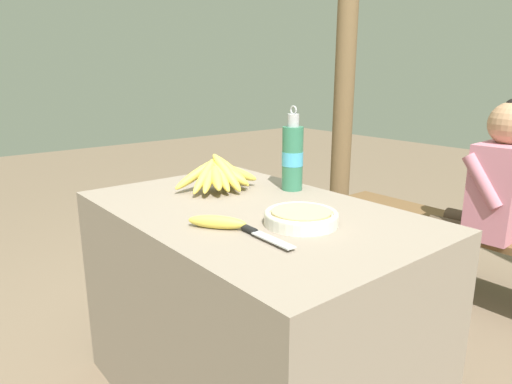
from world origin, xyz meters
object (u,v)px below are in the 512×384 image
at_px(loose_banana_front, 217,222).
at_px(seated_vendor, 491,192).
at_px(serving_bowl, 301,217).
at_px(water_bottle, 292,157).
at_px(banana_bunch_ripe, 220,174).
at_px(wooden_bench, 500,245).
at_px(support_post_near, 346,58).
at_px(knife, 259,234).

distance_m(loose_banana_front, seated_vendor, 1.53).
relative_size(serving_bowl, water_bottle, 0.69).
bearing_deg(loose_banana_front, banana_bunch_ripe, 143.70).
relative_size(water_bottle, wooden_bench, 0.17).
height_order(loose_banana_front, wooden_bench, loose_banana_front).
distance_m(water_bottle, loose_banana_front, 0.51).
height_order(serving_bowl, wooden_bench, serving_bowl).
height_order(banana_bunch_ripe, wooden_bench, banana_bunch_ripe).
bearing_deg(seated_vendor, loose_banana_front, 83.16).
distance_m(banana_bunch_ripe, serving_bowl, 0.47).
bearing_deg(water_bottle, support_post_near, 123.26).
xyz_separation_m(serving_bowl, knife, (0.01, -0.16, -0.01)).
height_order(serving_bowl, knife, serving_bowl).
bearing_deg(serving_bowl, water_bottle, 140.15).
xyz_separation_m(banana_bunch_ripe, loose_banana_front, (0.34, -0.25, -0.05)).
height_order(serving_bowl, seated_vendor, seated_vendor).
xyz_separation_m(serving_bowl, water_bottle, (-0.31, 0.26, 0.10)).
relative_size(water_bottle, knife, 1.53).
height_order(banana_bunch_ripe, serving_bowl, banana_bunch_ripe).
xyz_separation_m(knife, support_post_near, (-1.13, 1.66, 0.50)).
bearing_deg(serving_bowl, seated_vendor, 91.42).
xyz_separation_m(serving_bowl, seated_vendor, (-0.03, 1.31, -0.15)).
bearing_deg(serving_bowl, loose_banana_front, -120.87).
height_order(banana_bunch_ripe, support_post_near, support_post_near).
xyz_separation_m(banana_bunch_ripe, support_post_near, (-0.66, 1.46, 0.45)).
bearing_deg(serving_bowl, support_post_near, 126.86).
bearing_deg(knife, seated_vendor, 93.20).
relative_size(wooden_bench, support_post_near, 0.76).
distance_m(loose_banana_front, knife, 0.14).
xyz_separation_m(loose_banana_front, seated_vendor, (0.09, 1.52, -0.15)).
bearing_deg(knife, wooden_bench, 90.90).
height_order(banana_bunch_ripe, water_bottle, water_bottle).
distance_m(banana_bunch_ripe, loose_banana_front, 0.42).
bearing_deg(water_bottle, wooden_bench, 72.72).
xyz_separation_m(seated_vendor, support_post_near, (-1.09, 0.19, 0.64)).
distance_m(serving_bowl, seated_vendor, 1.32).
xyz_separation_m(banana_bunch_ripe, serving_bowl, (0.46, -0.04, -0.04)).
bearing_deg(knife, serving_bowl, 93.74).
height_order(knife, seated_vendor, seated_vendor).
distance_m(banana_bunch_ripe, wooden_bench, 1.47).
bearing_deg(seated_vendor, serving_bowl, 88.04).
xyz_separation_m(knife, wooden_bench, (0.02, 1.51, -0.40)).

